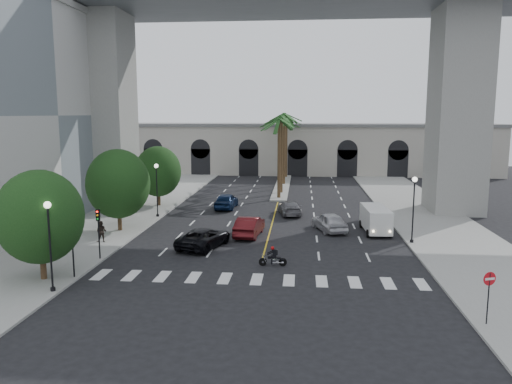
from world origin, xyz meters
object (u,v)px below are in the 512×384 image
at_px(car_b, 249,226).
at_px(pedestrian_b, 101,232).
at_px(car_c, 204,238).
at_px(car_d, 289,208).
at_px(cargo_van, 376,219).
at_px(lamp_post_left_far, 157,186).
at_px(traffic_signal_far, 98,225).
at_px(car_a, 329,222).
at_px(motorcycle_rider, 274,257).
at_px(do_not_enter_sign, 489,287).
at_px(traffic_signal_near, 72,240).
at_px(pedestrian_a, 31,242).
at_px(car_e, 226,201).
at_px(lamp_post_right, 414,204).
at_px(lamp_post_left_near, 50,239).

xyz_separation_m(car_b, pedestrian_b, (-11.32, -3.70, 0.17)).
bearing_deg(car_c, car_d, -98.17).
distance_m(car_c, cargo_van, 15.11).
bearing_deg(lamp_post_left_far, traffic_signal_far, -89.60).
bearing_deg(car_a, motorcycle_rider, 50.29).
bearing_deg(lamp_post_left_far, do_not_enter_sign, -45.46).
relative_size(traffic_signal_near, car_a, 0.75).
distance_m(cargo_van, do_not_enter_sign, 19.30).
bearing_deg(traffic_signal_near, car_b, 51.24).
distance_m(lamp_post_left_far, pedestrian_a, 15.11).
relative_size(pedestrian_a, pedestrian_b, 1.11).
xyz_separation_m(traffic_signal_near, car_e, (5.92, 23.93, -1.66)).
distance_m(lamp_post_left_far, car_e, 8.45).
relative_size(motorcycle_rider, car_c, 0.35).
bearing_deg(car_a, lamp_post_right, 129.67).
bearing_deg(car_b, do_not_enter_sign, 133.89).
distance_m(car_a, do_not_enter_sign, 20.49).
relative_size(car_c, car_e, 1.09).
xyz_separation_m(lamp_post_left_far, cargo_van, (20.50, -4.32, -2.00)).
height_order(traffic_signal_near, pedestrian_a, traffic_signal_near).
distance_m(car_a, cargo_van, 3.97).
bearing_deg(car_a, traffic_signal_far, 14.64).
xyz_separation_m(pedestrian_a, pedestrian_b, (3.63, 3.89, -0.09)).
height_order(traffic_signal_far, car_d, traffic_signal_far).
height_order(lamp_post_left_far, car_e, lamp_post_left_far).
distance_m(car_a, car_c, 11.76).
distance_m(car_d, car_e, 7.38).
distance_m(lamp_post_left_near, car_d, 27.16).
xyz_separation_m(lamp_post_left_far, car_d, (12.90, 2.77, -2.52)).
bearing_deg(traffic_signal_near, car_a, 41.31).
bearing_deg(car_d, pedestrian_b, 30.87).
relative_size(lamp_post_left_near, car_b, 1.06).
xyz_separation_m(car_a, car_e, (-10.55, 9.46, 0.02)).
bearing_deg(cargo_van, lamp_post_left_near, -143.61).
bearing_deg(pedestrian_a, traffic_signal_near, -39.72).
xyz_separation_m(motorcycle_rider, car_a, (4.28, 10.65, 0.21)).
bearing_deg(pedestrian_b, lamp_post_left_near, -83.34).
height_order(motorcycle_rider, pedestrian_a, pedestrian_a).
bearing_deg(lamp_post_right, pedestrian_b, -174.95).
distance_m(lamp_post_left_near, do_not_enter_sign, 23.22).
bearing_deg(lamp_post_right, cargo_van, 121.96).
xyz_separation_m(lamp_post_left_near, traffic_signal_far, (0.10, 6.50, -0.71)).
xyz_separation_m(car_b, do_not_enter_sign, (13.28, -16.98, 1.17)).
bearing_deg(car_c, motorcycle_rider, 159.76).
bearing_deg(pedestrian_a, car_d, 43.45).
relative_size(lamp_post_right, motorcycle_rider, 2.81).
bearing_deg(car_e, pedestrian_b, 66.77).
relative_size(traffic_signal_far, pedestrian_b, 2.15).
relative_size(car_d, pedestrian_a, 2.58).
height_order(motorcycle_rider, pedestrian_b, pedestrian_b).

